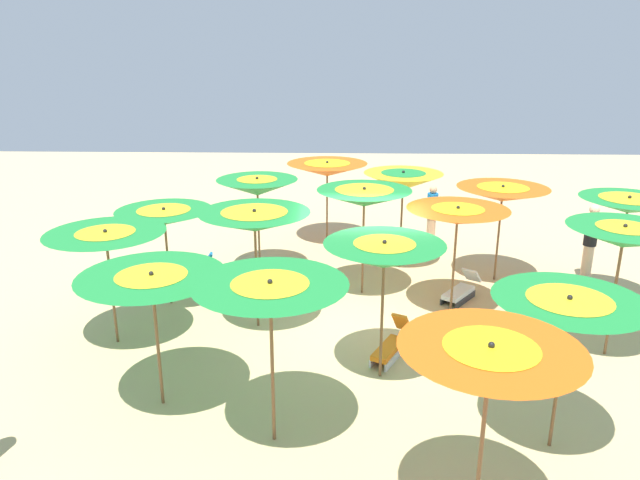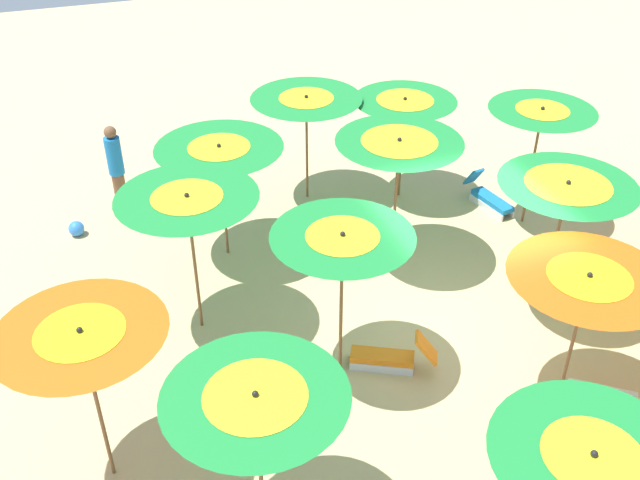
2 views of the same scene
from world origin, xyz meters
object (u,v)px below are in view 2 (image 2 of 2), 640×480
Objects in this scene: lounger_2 at (610,397)px; beachgoer_1 at (116,168)px; beach_umbrella_0 at (82,342)px; lounger_0 at (489,198)px; lounger_1 at (389,356)px; beach_ball at (76,229)px; beach_umbrella_4 at (188,206)px; beach_umbrella_8 at (220,158)px; beach_umbrella_9 at (399,151)px; beach_umbrella_14 at (541,120)px; beach_umbrella_5 at (342,248)px; beach_umbrella_6 at (587,287)px; beach_umbrella_10 at (566,194)px; beach_umbrella_2 at (590,469)px; beach_umbrella_1 at (256,407)px; beach_umbrella_12 at (306,105)px; beach_umbrella_13 at (405,107)px.

beachgoer_1 reaches higher than lounger_2.
lounger_0 is at bearing 28.26° from beach_umbrella_0.
lounger_1 is 6.65m from beach_ball.
beach_umbrella_4 is 6.72m from lounger_0.
beach_umbrella_8 is 1.79× the size of lounger_2.
beach_umbrella_8 is 3.00m from beach_umbrella_9.
beach_umbrella_8 is 1.73× the size of lounger_1.
beach_umbrella_0 is at bearing -156.77° from beach_umbrella_14.
beach_umbrella_5 is at bearing 8.68° from lounger_1.
beach_umbrella_10 is (0.92, 1.84, 0.14)m from beach_umbrella_6.
beach_umbrella_10 is 1.90× the size of lounger_0.
beachgoer_1 is at bearing 114.80° from beach_umbrella_5.
beach_umbrella_10 is (1.75, -2.14, 0.04)m from beach_umbrella_9.
beach_umbrella_2 is 8.44× the size of beach_ball.
beachgoer_1 reaches higher than lounger_1.
beach_umbrella_1 is 1.79× the size of lounger_1.
beach_umbrella_12 is at bearing -67.46° from lounger_1.
beach_umbrella_1 is 1.03× the size of beach_umbrella_12.
beach_umbrella_12 is at bearing 88.78° from beach_umbrella_2.
beach_umbrella_10 is at bearing -61.94° from beach_umbrella_12.
beach_umbrella_4 is 3.68m from beach_umbrella_9.
lounger_2 is (5.04, -3.59, -2.03)m from beach_umbrella_4.
beach_umbrella_0 is 1.13× the size of beach_umbrella_13.
lounger_1 is at bearing -18.16° from beach_umbrella_5.
lounger_0 is at bearing -33.76° from beach_umbrella_13.
lounger_1 is at bearing -114.32° from beach_umbrella_9.
beach_umbrella_2 is 8.72m from beach_umbrella_13.
beach_umbrella_9 is 1.01× the size of beach_umbrella_14.
lounger_1 is (-0.38, -5.12, -1.81)m from beach_umbrella_12.
beach_umbrella_9 reaches higher than beach_umbrella_13.
beach_umbrella_12 is 0.93× the size of beach_umbrella_14.
beach_ball is (-7.89, 1.61, -0.05)m from lounger_0.
lounger_0 is 8.05m from beach_ball.
beach_umbrella_6 is 1.03× the size of beach_umbrella_12.
beach_umbrella_4 is 6.52m from lounger_2.
beach_umbrella_14 is at bearing -70.96° from lounger_2.
lounger_1 is at bearing 2.90° from lounger_2.
beach_umbrella_5 is at bearing -75.18° from beach_umbrella_8.
beach_umbrella_13 is at bearing 62.90° from beach_umbrella_9.
beach_umbrella_5 is 5.87m from lounger_0.
beach_umbrella_2 is 7.81m from beach_umbrella_8.
beach_umbrella_2 reaches higher than beach_umbrella_6.
lounger_2 is at bearing -71.50° from beach_umbrella_9.
beach_umbrella_14 is at bearing -134.89° from beachgoer_1.
lounger_1 is (1.61, -3.69, -1.74)m from beach_umbrella_8.
beach_umbrella_10 reaches higher than beach_umbrella_14.
beach_umbrella_4 is at bearing -171.06° from beach_umbrella_14.
beach_umbrella_4 is at bearing 137.48° from beach_umbrella_5.
lounger_0 is 0.70× the size of beachgoer_1.
beach_umbrella_10 is at bearing -154.41° from beachgoer_1.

